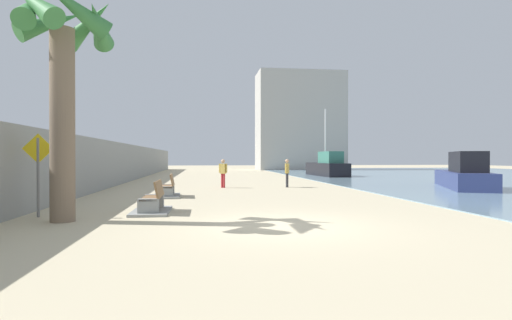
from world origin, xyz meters
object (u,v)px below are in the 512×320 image
bench_near (152,205)px  person_walking (223,171)px  bench_far (167,191)px  pedestrian_sign (38,165)px  person_standing (287,171)px  boat_far_left (327,167)px  boat_outer (464,175)px  palm_tree (63,55)px

bench_near → person_walking: 10.26m
bench_far → pedestrian_sign: 6.49m
bench_far → pedestrian_sign: (-3.09, -5.57, 1.24)m
bench_near → person_standing: size_ratio=1.31×
boat_far_left → boat_outer: boat_far_left is taller
palm_tree → bench_near: size_ratio=2.97×
boat_far_left → pedestrian_sign: bearing=-124.0°
palm_tree → person_walking: (4.73, 11.41, -3.46)m
palm_tree → person_walking: 12.82m
bench_near → person_standing: bearing=57.5°
boat_far_left → pedestrian_sign: boat_far_left is taller
palm_tree → boat_far_left: 28.66m
palm_tree → boat_far_left: (14.77, 24.30, -3.51)m
bench_near → pedestrian_sign: 3.37m
palm_tree → boat_outer: 20.22m
bench_near → person_walking: (2.62, 9.90, 0.69)m
bench_far → boat_far_left: size_ratio=0.31×
bench_near → bench_far: bearing=89.9°
person_walking → boat_far_left: (10.05, 12.90, -0.05)m
boat_far_left → pedestrian_sign: size_ratio=2.88×
person_walking → palm_tree: bearing=-112.5°
palm_tree → bench_near: palm_tree is taller
boat_far_left → bench_near: bearing=-119.1°
palm_tree → boat_outer: (17.68, 9.12, -3.63)m
bench_far → boat_outer: boat_outer is taller
bench_far → person_walking: size_ratio=1.34×
pedestrian_sign → bench_near: bearing=10.4°
person_standing → bench_far: bearing=-142.5°
pedestrian_sign → person_walking: bearing=61.4°
bench_near → palm_tree: bearing=-144.3°
person_walking → person_standing: size_ratio=1.00×
bench_far → person_walking: 5.59m
bench_far → boat_far_left: bearing=54.6°
bench_near → bench_far: size_ratio=0.98×
person_standing → bench_near: bearing=-122.5°
person_walking → pedestrian_sign: size_ratio=0.67×
boat_far_left → person_standing: bearing=-116.3°
person_walking → boat_far_left: 16.35m
bench_far → boat_far_left: boat_far_left is taller
bench_near → boat_far_left: boat_far_left is taller
bench_far → person_standing: 7.89m
boat_outer → pedestrian_sign: bearing=-156.4°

